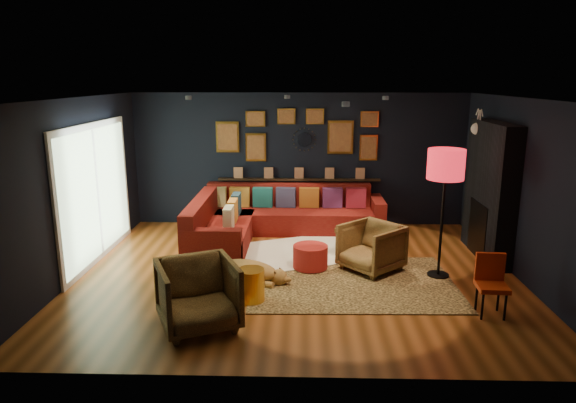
{
  "coord_description": "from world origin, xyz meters",
  "views": [
    {
      "loc": [
        0.07,
        -7.27,
        2.88
      ],
      "look_at": [
        -0.15,
        0.3,
        1.05
      ],
      "focal_mm": 32.0,
      "sensor_mm": 36.0,
      "label": 1
    }
  ],
  "objects_px": {
    "pouf": "(310,256)",
    "armchair_left": "(198,292)",
    "gold_stool": "(251,285)",
    "floor_lamp": "(446,169)",
    "dog": "(249,266)",
    "armchair_right": "(371,245)",
    "coffee_table": "(358,234)",
    "orange_chair": "(491,279)",
    "sectional": "(265,220)"
  },
  "relations": [
    {
      "from": "pouf",
      "to": "dog",
      "type": "relative_size",
      "value": 0.43
    },
    {
      "from": "coffee_table",
      "to": "sectional",
      "type": "bearing_deg",
      "value": 151.55
    },
    {
      "from": "gold_stool",
      "to": "armchair_left",
      "type": "bearing_deg",
      "value": -126.74
    },
    {
      "from": "pouf",
      "to": "dog",
      "type": "distance_m",
      "value": 1.02
    },
    {
      "from": "pouf",
      "to": "orange_chair",
      "type": "bearing_deg",
      "value": -33.29
    },
    {
      "from": "dog",
      "to": "orange_chair",
      "type": "bearing_deg",
      "value": 7.1
    },
    {
      "from": "armchair_right",
      "to": "floor_lamp",
      "type": "relative_size",
      "value": 0.42
    },
    {
      "from": "armchair_right",
      "to": "dog",
      "type": "distance_m",
      "value": 1.89
    },
    {
      "from": "gold_stool",
      "to": "floor_lamp",
      "type": "xyz_separation_m",
      "value": [
        2.69,
        0.95,
        1.39
      ]
    },
    {
      "from": "gold_stool",
      "to": "orange_chair",
      "type": "height_order",
      "value": "orange_chair"
    },
    {
      "from": "coffee_table",
      "to": "armchair_left",
      "type": "distance_m",
      "value": 3.42
    },
    {
      "from": "armchair_right",
      "to": "orange_chair",
      "type": "bearing_deg",
      "value": -0.25
    },
    {
      "from": "coffee_table",
      "to": "gold_stool",
      "type": "relative_size",
      "value": 2.09
    },
    {
      "from": "orange_chair",
      "to": "dog",
      "type": "distance_m",
      "value": 3.27
    },
    {
      "from": "armchair_left",
      "to": "armchair_right",
      "type": "relative_size",
      "value": 1.11
    },
    {
      "from": "sectional",
      "to": "dog",
      "type": "relative_size",
      "value": 2.73
    },
    {
      "from": "armchair_left",
      "to": "floor_lamp",
      "type": "distance_m",
      "value": 3.83
    },
    {
      "from": "coffee_table",
      "to": "armchair_right",
      "type": "relative_size",
      "value": 1.16
    },
    {
      "from": "coffee_table",
      "to": "gold_stool",
      "type": "xyz_separation_m",
      "value": [
        -1.6,
        -1.93,
        -0.12
      ]
    },
    {
      "from": "armchair_right",
      "to": "floor_lamp",
      "type": "xyz_separation_m",
      "value": [
        0.97,
        -0.23,
        1.22
      ]
    },
    {
      "from": "coffee_table",
      "to": "dog",
      "type": "height_order",
      "value": "coffee_table"
    },
    {
      "from": "armchair_right",
      "to": "dog",
      "type": "xyz_separation_m",
      "value": [
        -1.82,
        -0.46,
        -0.19
      ]
    },
    {
      "from": "armchair_right",
      "to": "gold_stool",
      "type": "distance_m",
      "value": 2.09
    },
    {
      "from": "floor_lamp",
      "to": "dog",
      "type": "height_order",
      "value": "floor_lamp"
    },
    {
      "from": "dog",
      "to": "coffee_table",
      "type": "bearing_deg",
      "value": 60.04
    },
    {
      "from": "coffee_table",
      "to": "floor_lamp",
      "type": "xyz_separation_m",
      "value": [
        1.1,
        -0.98,
        1.27
      ]
    },
    {
      "from": "armchair_left",
      "to": "gold_stool",
      "type": "bearing_deg",
      "value": 28.8
    },
    {
      "from": "coffee_table",
      "to": "dog",
      "type": "xyz_separation_m",
      "value": [
        -1.7,
        -1.21,
        -0.13
      ]
    },
    {
      "from": "coffee_table",
      "to": "pouf",
      "type": "bearing_deg",
      "value": -137.48
    },
    {
      "from": "armchair_right",
      "to": "floor_lamp",
      "type": "distance_m",
      "value": 1.57
    },
    {
      "from": "pouf",
      "to": "gold_stool",
      "type": "xyz_separation_m",
      "value": [
        -0.8,
        -1.2,
        0.02
      ]
    },
    {
      "from": "dog",
      "to": "armchair_left",
      "type": "bearing_deg",
      "value": -82.51
    },
    {
      "from": "pouf",
      "to": "orange_chair",
      "type": "distance_m",
      "value": 2.66
    },
    {
      "from": "armchair_left",
      "to": "armchair_right",
      "type": "distance_m",
      "value": 2.96
    },
    {
      "from": "armchair_right",
      "to": "coffee_table",
      "type": "bearing_deg",
      "value": 147.02
    },
    {
      "from": "dog",
      "to": "gold_stool",
      "type": "bearing_deg",
      "value": -57.44
    },
    {
      "from": "orange_chair",
      "to": "armchair_left",
      "type": "bearing_deg",
      "value": -169.26
    },
    {
      "from": "pouf",
      "to": "gold_stool",
      "type": "height_order",
      "value": "gold_stool"
    },
    {
      "from": "armchair_right",
      "to": "floor_lamp",
      "type": "bearing_deg",
      "value": 34.39
    },
    {
      "from": "sectional",
      "to": "armchair_right",
      "type": "relative_size",
      "value": 4.24
    },
    {
      "from": "sectional",
      "to": "pouf",
      "type": "bearing_deg",
      "value": -63.15
    },
    {
      "from": "sectional",
      "to": "armchair_right",
      "type": "bearing_deg",
      "value": -43.13
    },
    {
      "from": "gold_stool",
      "to": "floor_lamp",
      "type": "distance_m",
      "value": 3.18
    },
    {
      "from": "coffee_table",
      "to": "pouf",
      "type": "distance_m",
      "value": 1.09
    },
    {
      "from": "pouf",
      "to": "coffee_table",
      "type": "bearing_deg",
      "value": 42.52
    },
    {
      "from": "orange_chair",
      "to": "coffee_table",
      "type": "bearing_deg",
      "value": 125.99
    },
    {
      "from": "dog",
      "to": "sectional",
      "type": "bearing_deg",
      "value": 112.2
    },
    {
      "from": "pouf",
      "to": "armchair_left",
      "type": "relative_size",
      "value": 0.6
    },
    {
      "from": "pouf",
      "to": "armchair_left",
      "type": "height_order",
      "value": "armchair_left"
    },
    {
      "from": "armchair_right",
      "to": "armchair_left",
      "type": "bearing_deg",
      "value": -92.06
    }
  ]
}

